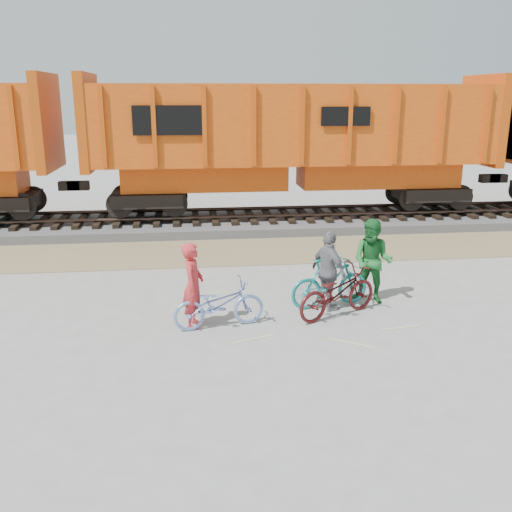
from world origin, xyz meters
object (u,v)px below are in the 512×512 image
object	(u,v)px
bicycle_teal	(330,283)
bicycle_maroon	(337,292)
bicycle_blue	(219,304)
person_solo	(193,285)
hopper_car_center	(293,140)
person_woman	(329,271)
person_man	(373,261)

from	to	relation	value
bicycle_teal	bicycle_maroon	xyz separation A→B (m)	(0.02, -0.58, -0.02)
bicycle_blue	person_solo	size ratio (longest dim) A/B	1.07
hopper_car_center	person_woman	bearing A→B (deg)	-94.93
bicycle_blue	bicycle_maroon	world-z (taller)	bicycle_maroon
hopper_car_center	bicycle_blue	size ratio (longest dim) A/B	7.58
bicycle_blue	person_man	bearing A→B (deg)	-84.21
hopper_car_center	person_woman	size ratio (longest dim) A/B	8.09
bicycle_blue	person_solo	bearing A→B (deg)	67.22
hopper_car_center	bicycle_maroon	bearing A→B (deg)	-94.06
bicycle_blue	bicycle_maroon	bearing A→B (deg)	-94.56
bicycle_teal	person_man	xyz separation A→B (m)	(1.00, 0.20, 0.39)
bicycle_blue	bicycle_teal	xyz separation A→B (m)	(2.48, 0.88, 0.06)
person_man	person_woman	distance (m)	1.15
bicycle_teal	person_solo	distance (m)	3.09
hopper_car_center	bicycle_blue	distance (m)	9.97
hopper_car_center	person_man	distance (m)	8.31
person_man	person_solo	bearing A→B (deg)	-132.80
bicycle_teal	hopper_car_center	bearing A→B (deg)	-17.38
hopper_car_center	person_solo	size ratio (longest dim) A/B	8.09
person_solo	person_woman	world-z (taller)	person_woman
bicycle_teal	person_man	world-z (taller)	person_man
bicycle_blue	person_man	world-z (taller)	person_man
bicycle_blue	bicycle_maroon	xyz separation A→B (m)	(2.49, 0.30, 0.04)
bicycle_blue	person_woman	size ratio (longest dim) A/B	1.07
person_solo	bicycle_blue	bearing A→B (deg)	-90.99
bicycle_maroon	person_woman	world-z (taller)	person_woman
bicycle_maroon	bicycle_teal	bearing A→B (deg)	-25.86
bicycle_maroon	person_woman	size ratio (longest dim) A/B	1.16
bicycle_teal	person_solo	size ratio (longest dim) A/B	1.06
bicycle_teal	person_solo	world-z (taller)	person_solo
person_woman	bicycle_teal	bearing A→B (deg)	-52.01
hopper_car_center	person_man	world-z (taller)	hopper_car_center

